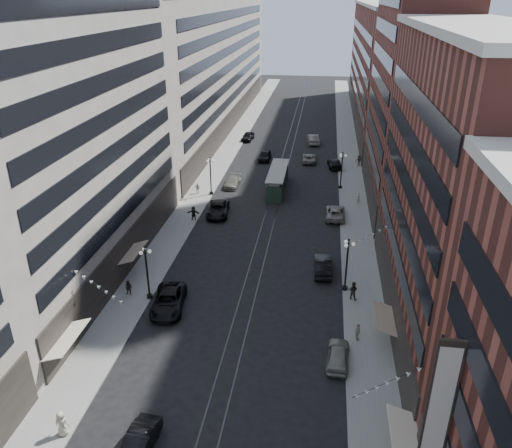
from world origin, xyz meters
The scene contains 35 objects.
ground centered at (0.00, 60.00, 0.00)m, with size 220.00×220.00×0.00m, color black.
sidewalk_west centered at (-11.00, 70.00, 0.07)m, with size 4.00×180.00×0.15m, color gray.
sidewalk_east centered at (11.00, 70.00, 0.07)m, with size 4.00×180.00×0.15m, color gray.
rail_west centered at (-0.70, 70.00, 0.01)m, with size 0.12×180.00×0.02m, color #2D2D33.
rail_east centered at (0.70, 70.00, 0.01)m, with size 0.12×180.00×0.02m, color #2D2D33.
building_west_mid centered at (-17.00, 33.00, 14.00)m, with size 8.00×36.00×28.00m, color #ACA799.
building_west_far centered at (-17.00, 96.00, 13.00)m, with size 8.00×90.00×26.00m, color #ACA799.
building_east_mid centered at (17.00, 28.00, 12.00)m, with size 8.00×30.00×24.00m, color brown.
building_east_tower centered at (17.00, 56.00, 21.00)m, with size 8.00×26.00×42.00m, color brown.
building_east_far centered at (17.00, 105.00, 12.00)m, with size 8.00×72.00×24.00m, color brown.
lamppost_sw_far centered at (-9.20, 28.00, 3.10)m, with size 1.03×1.14×5.52m.
lamppost_sw_mid centered at (-9.20, 55.00, 3.10)m, with size 1.03×1.14×5.52m.
lamppost_se_far centered at (9.20, 32.00, 3.10)m, with size 1.03×1.14×5.52m.
lamppost_se_mid centered at (9.20, 60.00, 3.10)m, with size 1.03×1.14×5.52m.
streetcar centered at (0.00, 58.41, 1.41)m, with size 2.45×11.07×3.06m.
car_2 centered at (-6.92, 26.72, 0.83)m, with size 2.74×5.95×1.65m, color black.
car_4 centered at (8.40, 21.38, 0.74)m, with size 1.74×4.33×1.48m, color gray.
car_5 centered at (-4.14, 11.05, 0.74)m, with size 1.57×4.50×1.48m, color black.
pedestrian_1 centered at (-9.50, 11.66, 1.09)m, with size 0.91×0.50×1.87m, color #BBB49B.
pedestrian_2 centered at (-11.29, 28.22, 0.91)m, with size 0.74×0.40×1.52m, color black.
pedestrian_4 centered at (10.04, 24.27, 0.94)m, with size 0.93×0.42×1.58m, color #A39F87.
car_7 centered at (-6.80, 48.23, 0.79)m, with size 2.62×5.68×1.58m, color black.
car_8 centered at (-6.80, 58.96, 0.69)m, with size 1.93×4.74×1.37m, color slate.
car_9 centered at (-8.40, 84.63, 0.79)m, with size 1.87×4.66×1.59m, color black.
car_10 centered at (7.01, 35.25, 0.81)m, with size 1.72×4.93×1.62m, color black.
car_11 centered at (8.38, 49.41, 0.72)m, with size 2.38×5.17×1.44m, color gray.
car_12 centered at (8.40, 69.90, 0.73)m, with size 2.05×5.05×1.47m, color black.
car_13 centered at (-3.56, 72.35, 0.83)m, with size 1.97×4.89×1.67m, color black.
car_14 centered at (4.38, 83.93, 0.89)m, with size 1.89×5.43×1.79m, color slate.
pedestrian_5 centered at (-9.50, 46.02, 1.05)m, with size 1.66×0.48×1.79m, color black.
pedestrian_6 centered at (-11.19, 55.10, 0.92)m, with size 0.90×0.41×1.54m, color #ADA28F.
pedestrian_7 centered at (9.88, 30.42, 1.06)m, with size 0.89×0.49×1.83m, color black.
pedestrian_8 centered at (11.50, 54.26, 0.96)m, with size 0.59×0.39×1.62m, color #B8AD98.
pedestrian_9 centered at (12.41, 70.95, 1.06)m, with size 1.17×0.48×1.82m, color black.
car_extra_0 centered at (4.12, 72.41, 0.69)m, with size 2.28×4.95×1.38m, color gray.
Camera 1 is at (6.27, -10.24, 26.51)m, focal length 35.00 mm.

